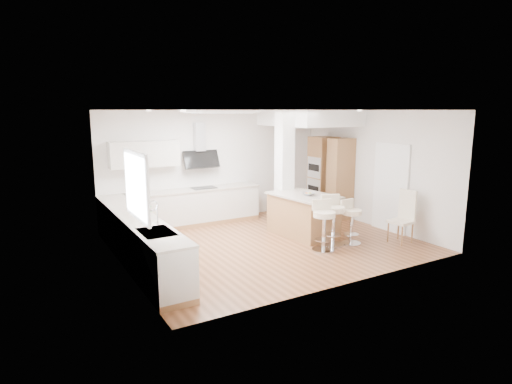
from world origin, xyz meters
TOP-DOWN VIEW (x-y plane):
  - ground at (0.00, 0.00)m, footprint 6.00×6.00m
  - ceiling at (0.00, 0.00)m, footprint 6.00×5.00m
  - wall_back at (0.00, 2.50)m, footprint 6.00×0.04m
  - wall_left at (-3.00, 0.00)m, footprint 0.04×5.00m
  - wall_right at (3.00, 0.00)m, footprint 0.04×5.00m
  - skylight at (-0.79, 0.60)m, footprint 4.10×2.10m
  - window_left at (-2.96, -0.90)m, footprint 0.06×1.28m
  - doorway_right at (2.97, -0.60)m, footprint 0.05×1.00m
  - counter_left at (-2.70, 0.23)m, footprint 0.63×4.50m
  - counter_back at (-0.91, 2.22)m, footprint 3.62×0.63m
  - pillar at (1.05, 0.95)m, footprint 0.35×0.35m
  - soffit at (2.10, 1.40)m, footprint 1.78×2.20m
  - oven_column at (2.68, 1.23)m, footprint 0.63×1.21m
  - peninsula at (1.03, 0.13)m, footprint 1.20×1.66m
  - bar_stool_a at (0.72, -0.97)m, footprint 0.59×0.59m
  - bar_stool_b at (1.11, -0.79)m, footprint 0.58×0.58m
  - bar_stool_c at (1.51, -0.91)m, footprint 0.46×0.46m
  - dining_chair at (2.58, -1.37)m, footprint 0.48×0.48m

SIDE VIEW (x-z plane):
  - ground at x=0.00m, z-range 0.00..0.00m
  - ceiling at x=0.00m, z-range -0.01..0.01m
  - counter_left at x=-2.70m, z-range -0.22..1.13m
  - peninsula at x=1.03m, z-range -0.03..0.98m
  - bar_stool_c at x=1.51m, z-range 0.06..1.00m
  - bar_stool_a at x=0.72m, z-range 0.06..1.09m
  - bar_stool_b at x=1.11m, z-range 0.07..1.12m
  - dining_chair at x=2.58m, z-range 0.04..1.17m
  - counter_back at x=-0.91m, z-range -0.55..1.95m
  - doorway_right at x=2.97m, z-range -0.05..2.05m
  - oven_column at x=2.68m, z-range 0.00..2.10m
  - wall_back at x=0.00m, z-range 0.00..2.80m
  - wall_left at x=-3.00m, z-range 0.00..2.80m
  - wall_right at x=3.00m, z-range 0.00..2.80m
  - pillar at x=1.05m, z-range 0.00..2.80m
  - window_left at x=-2.96m, z-range 1.16..2.23m
  - soffit at x=2.10m, z-range 2.40..2.80m
  - skylight at x=-0.79m, z-range 2.74..2.80m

